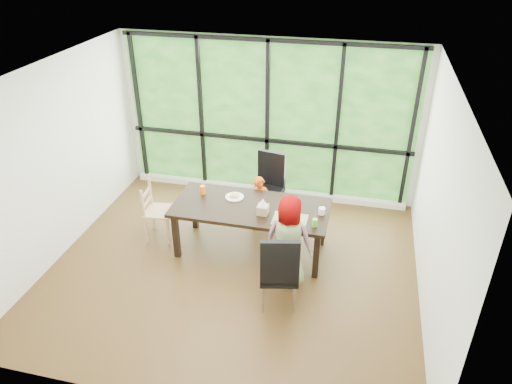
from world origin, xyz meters
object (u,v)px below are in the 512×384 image
white_mug (322,211)px  tissue_box (263,210)px  chair_end_beech (159,211)px  plate_far (235,197)px  child_older (289,241)px  orange_cup (203,190)px  chair_window_leather (267,187)px  dining_table (251,229)px  chair_interior_leather (279,268)px  child_toddler (260,204)px  green_cup (315,223)px  plate_near (290,219)px

white_mug → tissue_box: tissue_box is taller
chair_end_beech → white_mug: 2.43m
plate_far → white_mug: (1.27, -0.16, 0.04)m
child_older → orange_cup: child_older is taller
chair_window_leather → chair_end_beech: (-1.44, -0.93, -0.09)m
dining_table → child_older: size_ratio=1.71×
chair_interior_leather → child_older: bearing=-108.5°
dining_table → child_toddler: size_ratio=2.43×
orange_cup → white_mug: bearing=-5.2°
dining_table → chair_end_beech: bearing=179.1°
child_toddler → orange_cup: size_ratio=7.18×
dining_table → white_mug: (0.99, 0.03, 0.42)m
orange_cup → green_cup: size_ratio=1.12×
chair_window_leather → plate_near: size_ratio=4.52×
plate_far → green_cup: (1.22, -0.48, 0.05)m
chair_interior_leather → chair_end_beech: bearing=-39.2°
chair_end_beech → green_cup: chair_end_beech is taller
white_mug → tissue_box: (-0.78, -0.17, 0.02)m
chair_window_leather → tissue_box: 1.14m
chair_end_beech → plate_far: chair_end_beech is taller
chair_interior_leather → green_cup: (0.33, 0.70, 0.27)m
child_older → chair_end_beech: bearing=-9.5°
green_cup → chair_window_leather: bearing=126.1°
chair_end_beech → child_older: size_ratio=0.70×
orange_cup → green_cup: orange_cup is taller
chair_window_leather → child_toddler: (-0.03, -0.37, -0.09)m
child_toddler → white_mug: 1.19m
dining_table → chair_interior_leather: (0.60, -0.99, 0.17)m
chair_end_beech → tissue_box: 1.67m
chair_interior_leather → plate_far: chair_interior_leather is taller
dining_table → green_cup: bearing=-17.4°
plate_near → tissue_box: (-0.39, 0.05, 0.06)m
chair_interior_leather → child_toddler: (-0.60, 1.58, -0.09)m
chair_interior_leather → child_older: size_ratio=0.84×
chair_end_beech → tissue_box: size_ratio=6.06×
chair_end_beech → orange_cup: 0.76m
plate_far → tissue_box: 0.60m
chair_interior_leather → chair_end_beech: chair_interior_leather is taller
white_mug → chair_window_leather: bearing=136.2°
plate_far → orange_cup: orange_cup is taller
plate_near → white_mug: 0.46m
white_mug → tissue_box: size_ratio=0.63×
plate_far → child_toddler: bearing=54.3°
dining_table → chair_end_beech: chair_end_beech is taller
child_toddler → plate_near: 1.03m
dining_table → plate_near: 0.73m
green_cup → child_toddler: bearing=136.8°
chair_end_beech → child_older: 2.15m
child_toddler → plate_near: size_ratio=3.77×
chair_end_beech → chair_window_leather: bearing=-63.8°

